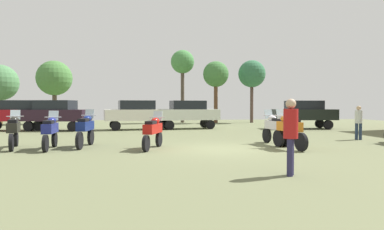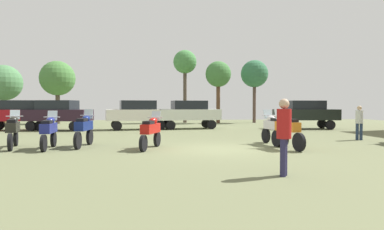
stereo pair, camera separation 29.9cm
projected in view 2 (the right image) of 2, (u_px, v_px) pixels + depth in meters
name	position (u px, v px, depth m)	size (l,w,h in m)	color
ground_plane	(218.00, 149.00, 12.74)	(44.00, 52.00, 0.02)	#686E4B
motorcycle_1	(287.00, 130.00, 12.76)	(0.73, 2.10, 1.51)	black
motorcycle_2	(274.00, 127.00, 14.20)	(0.69, 2.16, 1.48)	black
motorcycle_3	(84.00, 128.00, 13.45)	(0.62, 2.23, 1.50)	black
motorcycle_5	(13.00, 129.00, 12.97)	(0.85, 2.21, 1.48)	black
motorcycle_6	(49.00, 130.00, 12.74)	(0.62, 2.15, 1.46)	black
motorcycle_8	(151.00, 130.00, 12.80)	(0.83, 2.14, 1.44)	black
car_1	(306.00, 112.00, 23.72)	(4.40, 2.04, 2.00)	black
car_2	(189.00, 112.00, 23.88)	(4.54, 2.49, 2.00)	black
car_3	(138.00, 113.00, 23.13)	(4.58, 2.64, 2.00)	black
car_4	(58.00, 113.00, 22.34)	(4.53, 2.47, 2.00)	black
car_5	(19.00, 113.00, 22.44)	(4.47, 2.25, 2.00)	black
person_1	(284.00, 131.00, 7.87)	(0.47, 0.47, 1.82)	#282549
person_2	(359.00, 120.00, 16.05)	(0.48, 0.48, 1.65)	#24334D
tree_1	(57.00, 79.00, 30.31)	(3.12, 3.12, 5.69)	#4E4235
tree_2	(185.00, 64.00, 32.20)	(2.25, 2.25, 6.99)	#4C4036
tree_4	(218.00, 75.00, 31.67)	(2.43, 2.43, 5.85)	brown
tree_5	(254.00, 74.00, 32.07)	(2.60, 2.60, 6.00)	#513C36
tree_6	(4.00, 83.00, 30.37)	(3.22, 3.22, 5.34)	brown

